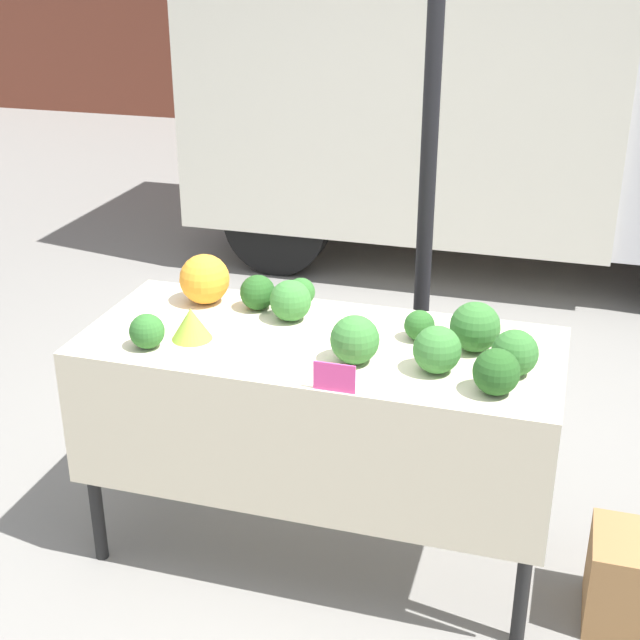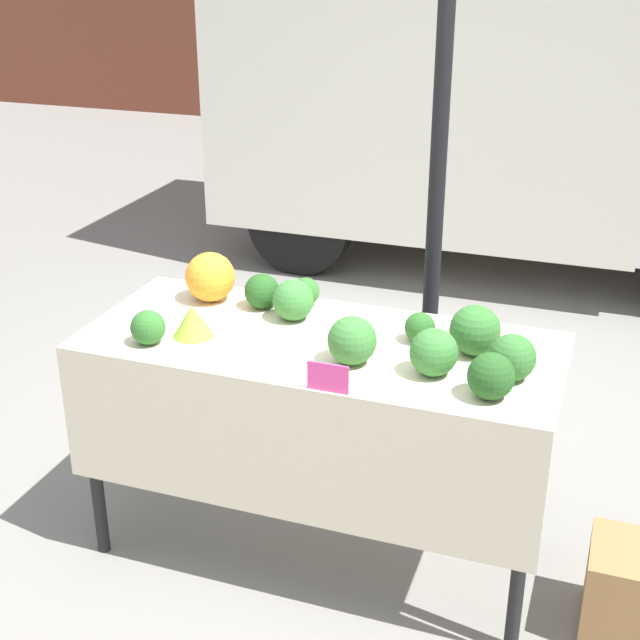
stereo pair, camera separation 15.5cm
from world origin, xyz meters
TOP-DOWN VIEW (x-y plane):
  - ground_plane at (0.00, 0.00)m, footprint 40.00×40.00m
  - tent_pole at (0.23, 0.81)m, footprint 0.07×0.07m
  - parked_truck at (0.16, 3.68)m, footprint 4.33×1.89m
  - market_table at (0.00, -0.07)m, footprint 1.74×0.74m
  - orange_cauliflower at (-0.54, 0.21)m, footprint 0.20×0.20m
  - romanesco_head at (-0.45, -0.12)m, footprint 0.15×0.15m
  - broccoli_head_0 at (0.34, 0.11)m, footprint 0.11×0.11m
  - broccoli_head_1 at (0.65, -0.22)m, footprint 0.15×0.15m
  - broccoli_head_2 at (0.69, -0.07)m, footprint 0.16×0.16m
  - broccoli_head_3 at (-0.57, -0.23)m, footprint 0.13×0.13m
  - broccoli_head_4 at (-0.16, 0.14)m, footprint 0.16×0.16m
  - broccoli_head_5 at (0.16, -0.14)m, footprint 0.17×0.17m
  - broccoli_head_6 at (0.44, -0.13)m, footprint 0.16×0.16m
  - broccoli_head_7 at (-0.31, 0.21)m, footprint 0.14×0.14m
  - broccoli_head_8 at (-0.16, 0.29)m, footprint 0.11×0.11m
  - broccoli_head_9 at (0.54, 0.08)m, footprint 0.18×0.18m
  - price_sign at (0.15, -0.36)m, footprint 0.14×0.01m

SIDE VIEW (x-z plane):
  - ground_plane at x=0.00m, z-range 0.00..0.00m
  - market_table at x=0.00m, z-range 0.32..1.24m
  - price_sign at x=0.15m, z-range 0.92..1.02m
  - broccoli_head_0 at x=0.34m, z-range 0.92..1.03m
  - broccoli_head_8 at x=-0.16m, z-range 0.92..1.03m
  - romanesco_head at x=-0.45m, z-range 0.92..1.03m
  - broccoli_head_3 at x=-0.57m, z-range 0.92..1.04m
  - broccoli_head_7 at x=-0.31m, z-range 0.92..1.05m
  - broccoli_head_1 at x=0.65m, z-range 0.92..1.07m
  - broccoli_head_2 at x=0.69m, z-range 0.92..1.07m
  - broccoli_head_4 at x=-0.16m, z-range 0.92..1.07m
  - broccoli_head_6 at x=0.44m, z-range 0.92..1.08m
  - broccoli_head_5 at x=0.16m, z-range 0.92..1.09m
  - broccoli_head_9 at x=0.54m, z-range 0.92..1.09m
  - orange_cauliflower at x=-0.54m, z-range 0.92..1.11m
  - tent_pole at x=0.23m, z-range 0.00..2.75m
  - parked_truck at x=0.16m, z-range 0.06..2.74m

